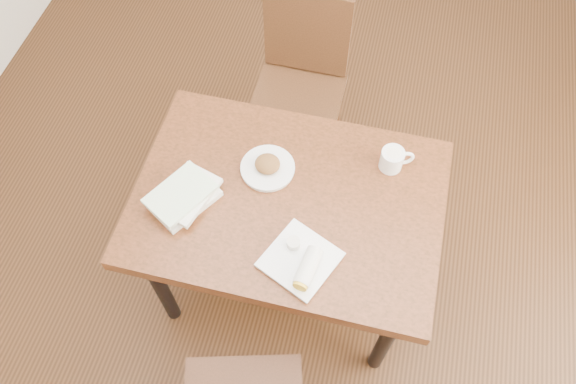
% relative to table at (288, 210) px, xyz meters
% --- Properties ---
extents(ground, '(4.00, 5.00, 0.01)m').
position_rel_table_xyz_m(ground, '(0.00, 0.00, -0.67)').
color(ground, '#472814').
rests_on(ground, ground).
extents(room_walls, '(4.02, 5.02, 2.80)m').
position_rel_table_xyz_m(room_walls, '(0.00, 0.00, 0.97)').
color(room_walls, beige).
rests_on(room_walls, ground).
extents(table, '(1.15, 0.81, 0.75)m').
position_rel_table_xyz_m(table, '(0.00, 0.00, 0.00)').
color(table, brown).
rests_on(table, ground).
extents(chair_far, '(0.42, 0.42, 0.95)m').
position_rel_table_xyz_m(chair_far, '(-0.13, 0.78, -0.11)').
color(chair_far, '#4E2C16').
rests_on(chair_far, ground).
extents(plate_scone, '(0.21, 0.21, 0.07)m').
position_rel_table_xyz_m(plate_scone, '(-0.11, 0.11, 0.11)').
color(plate_scone, white).
rests_on(plate_scone, table).
extents(coffee_mug, '(0.13, 0.09, 0.09)m').
position_rel_table_xyz_m(coffee_mug, '(0.35, 0.24, 0.13)').
color(coffee_mug, white).
rests_on(coffee_mug, table).
extents(plate_burrito, '(0.30, 0.30, 0.08)m').
position_rel_table_xyz_m(plate_burrito, '(0.11, -0.25, 0.11)').
color(plate_burrito, white).
rests_on(plate_burrito, table).
extents(book_stack, '(0.27, 0.29, 0.06)m').
position_rel_table_xyz_m(book_stack, '(-0.37, -0.10, 0.12)').
color(book_stack, white).
rests_on(book_stack, table).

